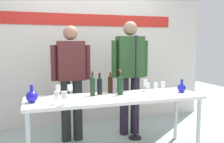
% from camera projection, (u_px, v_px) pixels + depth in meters
% --- Properties ---
extents(back_wall, '(4.46, 0.11, 3.00)m').
position_uv_depth(back_wall, '(90.00, 40.00, 4.44)').
color(back_wall, silver).
rests_on(back_wall, ground).
extents(display_table, '(2.22, 0.64, 0.78)m').
position_uv_depth(display_table, '(116.00, 101.00, 3.11)').
color(display_table, white).
rests_on(display_table, ground).
extents(decanter_blue_left, '(0.13, 0.13, 0.20)m').
position_uv_depth(decanter_blue_left, '(32.00, 96.00, 2.78)').
color(decanter_blue_left, '#1D1CB9').
rests_on(decanter_blue_left, display_table).
extents(decanter_blue_right, '(0.12, 0.12, 0.18)m').
position_uv_depth(decanter_blue_right, '(182.00, 88.00, 3.36)').
color(decanter_blue_right, '#1B21BB').
rests_on(decanter_blue_right, display_table).
extents(presenter_left, '(0.57, 0.22, 1.69)m').
position_uv_depth(presenter_left, '(71.00, 76.00, 3.58)').
color(presenter_left, black).
rests_on(presenter_left, ground).
extents(presenter_right, '(0.60, 0.22, 1.78)m').
position_uv_depth(presenter_right, '(130.00, 70.00, 3.85)').
color(presenter_right, '#241A2C').
rests_on(presenter_right, ground).
extents(wine_bottle_0, '(0.07, 0.07, 0.31)m').
position_uv_depth(wine_bottle_0, '(120.00, 83.00, 3.37)').
color(wine_bottle_0, black).
rests_on(wine_bottle_0, display_table).
extents(wine_bottle_1, '(0.06, 0.06, 0.31)m').
position_uv_depth(wine_bottle_1, '(92.00, 85.00, 3.15)').
color(wine_bottle_1, '#1A311F').
rests_on(wine_bottle_1, display_table).
extents(wine_bottle_2, '(0.07, 0.07, 0.29)m').
position_uv_depth(wine_bottle_2, '(100.00, 85.00, 3.22)').
color(wine_bottle_2, black).
rests_on(wine_bottle_2, display_table).
extents(wine_bottle_3, '(0.06, 0.06, 0.30)m').
position_uv_depth(wine_bottle_3, '(111.00, 84.00, 3.31)').
color(wine_bottle_3, black).
rests_on(wine_bottle_3, display_table).
extents(wine_bottle_4, '(0.07, 0.07, 0.30)m').
position_uv_depth(wine_bottle_4, '(121.00, 84.00, 3.20)').
color(wine_bottle_4, '#193D20').
rests_on(wine_bottle_4, display_table).
extents(wine_glass_left_0, '(0.06, 0.06, 0.14)m').
position_uv_depth(wine_glass_left_0, '(57.00, 95.00, 2.71)').
color(wine_glass_left_0, white).
rests_on(wine_glass_left_0, display_table).
extents(wine_glass_left_1, '(0.07, 0.07, 0.16)m').
position_uv_depth(wine_glass_left_1, '(70.00, 88.00, 3.06)').
color(wine_glass_left_1, white).
rests_on(wine_glass_left_1, display_table).
extents(wine_glass_left_2, '(0.06, 0.06, 0.17)m').
position_uv_depth(wine_glass_left_2, '(58.00, 89.00, 2.96)').
color(wine_glass_left_2, white).
rests_on(wine_glass_left_2, display_table).
extents(wine_glass_left_3, '(0.07, 0.07, 0.15)m').
position_uv_depth(wine_glass_left_3, '(64.00, 95.00, 2.67)').
color(wine_glass_left_3, white).
rests_on(wine_glass_left_3, display_table).
extents(wine_glass_right_0, '(0.06, 0.06, 0.15)m').
position_uv_depth(wine_glass_right_0, '(156.00, 86.00, 3.26)').
color(wine_glass_right_0, white).
rests_on(wine_glass_right_0, display_table).
extents(wine_glass_right_1, '(0.07, 0.07, 0.16)m').
position_uv_depth(wine_glass_right_1, '(145.00, 83.00, 3.47)').
color(wine_glass_right_1, white).
rests_on(wine_glass_right_1, display_table).
extents(wine_glass_right_2, '(0.06, 0.06, 0.14)m').
position_uv_depth(wine_glass_right_2, '(148.00, 86.00, 3.28)').
color(wine_glass_right_2, white).
rests_on(wine_glass_right_2, display_table).
extents(wine_glass_right_3, '(0.06, 0.06, 0.14)m').
position_uv_depth(wine_glass_right_3, '(163.00, 85.00, 3.40)').
color(wine_glass_right_3, white).
rests_on(wine_glass_right_3, display_table).
extents(microphone_stand, '(0.20, 0.20, 1.57)m').
position_uv_depth(microphone_stand, '(135.00, 104.00, 3.71)').
color(microphone_stand, black).
rests_on(microphone_stand, ground).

